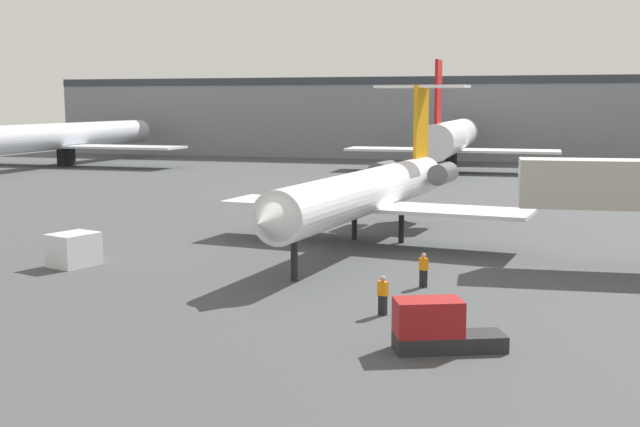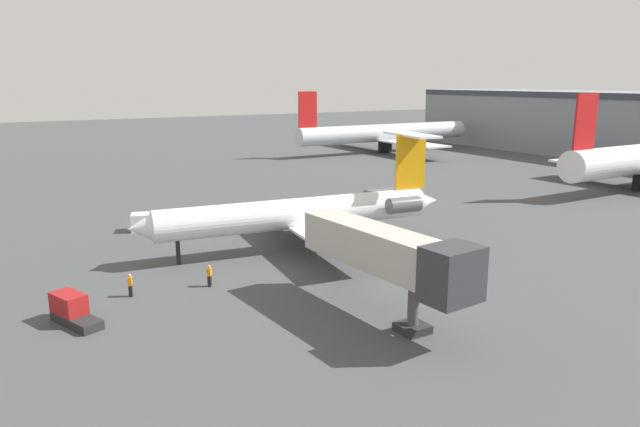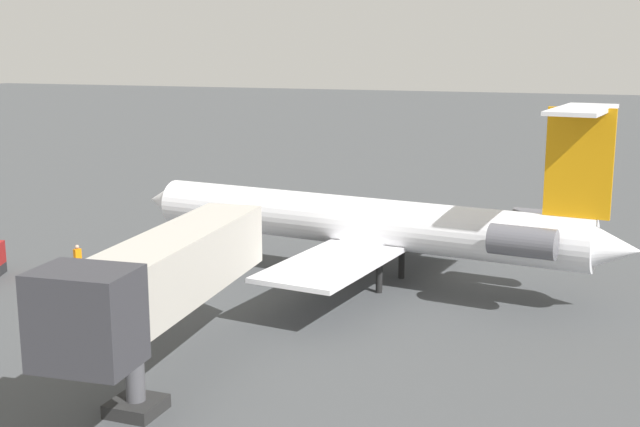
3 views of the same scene
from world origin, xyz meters
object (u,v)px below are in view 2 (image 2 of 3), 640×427
at_px(parked_airliner_west_end, 384,133).
at_px(jet_bridge, 393,255).
at_px(baggage_tug_lead, 72,311).
at_px(ground_crew_marshaller, 130,285).
at_px(cargo_container_uld, 144,222).
at_px(regional_jet, 307,211).
at_px(ground_crew_loader, 209,275).

bearing_deg(parked_airliner_west_end, jet_bridge, -36.18).
bearing_deg(baggage_tug_lead, ground_crew_marshaller, 124.24).
relative_size(baggage_tug_lead, cargo_container_uld, 1.46).
xyz_separation_m(jet_bridge, cargo_container_uld, (-31.32, -8.03, -3.55)).
relative_size(jet_bridge, parked_airliner_west_end, 0.34).
height_order(regional_jet, jet_bridge, regional_jet).
xyz_separation_m(jet_bridge, parked_airliner_west_end, (-72.41, 52.95, -0.34)).
distance_m(jet_bridge, cargo_container_uld, 32.52).
bearing_deg(regional_jet, baggage_tug_lead, -71.42).
xyz_separation_m(jet_bridge, ground_crew_loader, (-12.08, -7.85, -3.60)).
distance_m(ground_crew_marshaller, baggage_tug_lead, 5.12).
xyz_separation_m(ground_crew_marshaller, ground_crew_loader, (0.85, 5.60, 0.00)).
height_order(cargo_container_uld, parked_airliner_west_end, parked_airliner_west_end).
xyz_separation_m(ground_crew_loader, parked_airliner_west_end, (-60.33, 60.80, 3.26)).
relative_size(ground_crew_marshaller, parked_airliner_west_end, 0.04).
height_order(ground_crew_marshaller, parked_airliner_west_end, parked_airliner_west_end).
bearing_deg(ground_crew_loader, parked_airliner_west_end, 134.77).
height_order(baggage_tug_lead, cargo_container_uld, baggage_tug_lead).
xyz_separation_m(ground_crew_loader, baggage_tug_lead, (2.03, -9.84, -0.02)).
height_order(regional_jet, baggage_tug_lead, regional_jet).
distance_m(cargo_container_uld, parked_airliner_west_end, 73.60).
bearing_deg(parked_airliner_west_end, ground_crew_marshaller, -48.15).
xyz_separation_m(regional_jet, ground_crew_loader, (5.02, -11.13, -2.66)).
xyz_separation_m(jet_bridge, baggage_tug_lead, (-10.05, -17.69, -3.62)).
distance_m(jet_bridge, parked_airliner_west_end, 89.71).
bearing_deg(ground_crew_marshaller, baggage_tug_lead, -55.76).
bearing_deg(regional_jet, cargo_container_uld, -141.52).
xyz_separation_m(baggage_tug_lead, parked_airliner_west_end, (-62.36, 70.64, 3.28)).
bearing_deg(ground_crew_loader, ground_crew_marshaller, -98.63).
relative_size(baggage_tug_lead, parked_airliner_west_end, 0.10).
distance_m(regional_jet, parked_airliner_west_end, 74.35).
relative_size(ground_crew_marshaller, ground_crew_loader, 1.00).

